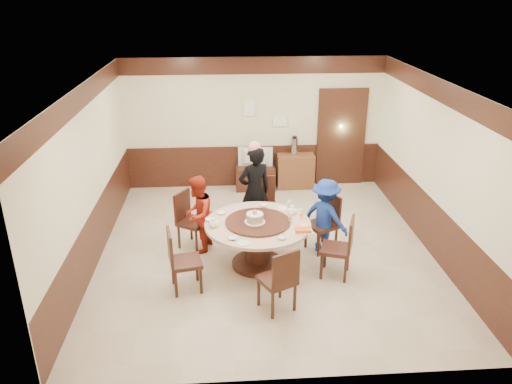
{
  "coord_description": "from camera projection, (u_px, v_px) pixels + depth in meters",
  "views": [
    {
      "loc": [
        -0.66,
        -7.4,
        4.17
      ],
      "look_at": [
        -0.17,
        -0.08,
        1.1
      ],
      "focal_mm": 35.0,
      "sensor_mm": 36.0,
      "label": 1
    }
  ],
  "objects": [
    {
      "name": "bottle_2",
      "position": [
        289.0,
        206.0,
        8.12
      ],
      "size": [
        0.06,
        0.06,
        0.16
      ],
      "primitive_type": "cylinder",
      "color": "white",
      "rests_on": "banquet_table"
    },
    {
      "name": "notice_left",
      "position": [
        249.0,
        108.0,
        10.5
      ],
      "size": [
        0.25,
        0.0,
        0.35
      ],
      "primitive_type": "cube",
      "color": "white",
      "rests_on": "room"
    },
    {
      "name": "chair_5",
      "position": [
        337.0,
        258.0,
        7.61
      ],
      "size": [
        0.57,
        0.56,
        0.97
      ],
      "rotation": [
        0.0,
        0.0,
        7.51
      ],
      "color": "#351810",
      "rests_on": "ground"
    },
    {
      "name": "person_standing",
      "position": [
        255.0,
        191.0,
        8.7
      ],
      "size": [
        0.69,
        0.57,
        1.64
      ],
      "primitive_type": "imported",
      "rotation": [
        0.0,
        0.0,
        3.48
      ],
      "color": "black",
      "rests_on": "ground"
    },
    {
      "name": "bowl_5",
      "position": [
        264.0,
        205.0,
        8.27
      ],
      "size": [
        0.13,
        0.13,
        0.04
      ],
      "primitive_type": "imported",
      "color": "white",
      "rests_on": "banquet_table"
    },
    {
      "name": "thermos",
      "position": [
        294.0,
        146.0,
        10.71
      ],
      "size": [
        0.15,
        0.15,
        0.38
      ],
      "primitive_type": "cylinder",
      "color": "silver",
      "rests_on": "side_cabinet"
    },
    {
      "name": "side_cabinet",
      "position": [
        295.0,
        171.0,
        10.93
      ],
      "size": [
        0.8,
        0.4,
        0.75
      ],
      "primitive_type": "cube",
      "color": "brown",
      "rests_on": "ground"
    },
    {
      "name": "bowl_4",
      "position": [
        210.0,
        220.0,
        7.78
      ],
      "size": [
        0.15,
        0.15,
        0.04
      ],
      "primitive_type": "imported",
      "color": "white",
      "rests_on": "banquet_table"
    },
    {
      "name": "bowl_2",
      "position": [
        233.0,
        238.0,
        7.22
      ],
      "size": [
        0.14,
        0.14,
        0.03
      ],
      "primitive_type": "imported",
      "color": "white",
      "rests_on": "banquet_table"
    },
    {
      "name": "bowl_3",
      "position": [
        304.0,
        226.0,
        7.58
      ],
      "size": [
        0.12,
        0.12,
        0.04
      ],
      "primitive_type": "imported",
      "color": "white",
      "rests_on": "banquet_table"
    },
    {
      "name": "person_red",
      "position": [
        198.0,
        215.0,
        8.2
      ],
      "size": [
        0.66,
        0.75,
        1.32
      ],
      "primitive_type": "imported",
      "rotation": [
        0.0,
        0.0,
        4.44
      ],
      "color": "#A12615",
      "rests_on": "ground"
    },
    {
      "name": "saucer_near",
      "position": [
        244.0,
        243.0,
        7.1
      ],
      "size": [
        0.18,
        0.18,
        0.01
      ],
      "primitive_type": "cylinder",
      "color": "white",
      "rests_on": "banquet_table"
    },
    {
      "name": "bottle_0",
      "position": [
        290.0,
        218.0,
        7.7
      ],
      "size": [
        0.06,
        0.06,
        0.16
      ],
      "primitive_type": "cylinder",
      "color": "white",
      "rests_on": "banquet_table"
    },
    {
      "name": "saucer_far",
      "position": [
        283.0,
        208.0,
        8.2
      ],
      "size": [
        0.18,
        0.18,
        0.01
      ],
      "primitive_type": "cylinder",
      "color": "white",
      "rests_on": "banquet_table"
    },
    {
      "name": "chair_3",
      "position": [
        185.0,
        271.0,
        7.26
      ],
      "size": [
        0.53,
        0.52,
        0.97
      ],
      "rotation": [
        0.0,
        0.0,
        4.91
      ],
      "color": "#351810",
      "rests_on": "ground"
    },
    {
      "name": "chair_1",
      "position": [
        264.0,
        213.0,
        9.08
      ],
      "size": [
        0.46,
        0.47,
        0.97
      ],
      "rotation": [
        0.0,
        0.0,
        3.09
      ],
      "color": "#351810",
      "rests_on": "ground"
    },
    {
      "name": "shrimp_platter",
      "position": [
        303.0,
        231.0,
        7.41
      ],
      "size": [
        0.3,
        0.2,
        0.06
      ],
      "color": "white",
      "rests_on": "banquet_table"
    },
    {
      "name": "bowl_0",
      "position": [
        221.0,
        213.0,
        8.01
      ],
      "size": [
        0.13,
        0.13,
        0.03
      ],
      "primitive_type": "imported",
      "color": "white",
      "rests_on": "banquet_table"
    },
    {
      "name": "chair_2",
      "position": [
        192.0,
        230.0,
        8.47
      ],
      "size": [
        0.61,
        0.61,
        0.97
      ],
      "rotation": [
        0.0,
        0.0,
        4.15
      ],
      "color": "#351810",
      "rests_on": "ground"
    },
    {
      "name": "television",
      "position": [
        255.0,
        158.0,
        10.71
      ],
      "size": [
        0.75,
        0.18,
        0.43
      ],
      "primitive_type": "imported",
      "rotation": [
        0.0,
        0.0,
        3.03
      ],
      "color": "gray",
      "rests_on": "tv_stand"
    },
    {
      "name": "chair_4",
      "position": [
        278.0,
        290.0,
        6.81
      ],
      "size": [
        0.59,
        0.6,
        0.97
      ],
      "rotation": [
        0.0,
        0.0,
        6.76
      ],
      "color": "#351810",
      "rests_on": "ground"
    },
    {
      "name": "bowl_1",
      "position": [
        282.0,
        238.0,
        7.22
      ],
      "size": [
        0.13,
        0.13,
        0.04
      ],
      "primitive_type": "imported",
      "color": "white",
      "rests_on": "banquet_table"
    },
    {
      "name": "tv_stand",
      "position": [
        255.0,
        178.0,
        10.89
      ],
      "size": [
        0.85,
        0.45,
        0.5
      ],
      "primitive_type": "cube",
      "color": "#351810",
      "rests_on": "ground"
    },
    {
      "name": "chair_0",
      "position": [
        322.0,
        233.0,
        8.38
      ],
      "size": [
        0.59,
        0.59,
        0.97
      ],
      "rotation": [
        0.0,
        0.0,
        2.03
      ],
      "color": "#351810",
      "rests_on": "ground"
    },
    {
      "name": "notice_right",
      "position": [
        280.0,
        121.0,
        10.65
      ],
      "size": [
        0.3,
        0.0,
        0.22
      ],
      "primitive_type": "cube",
      "color": "white",
      "rests_on": "room"
    },
    {
      "name": "teapot_right",
      "position": [
        292.0,
        211.0,
        7.98
      ],
      "size": [
        0.17,
        0.15,
        0.13
      ],
      "primitive_type": "ellipsoid",
      "color": "white",
      "rests_on": "banquet_table"
    },
    {
      "name": "person_blue",
      "position": [
        325.0,
        216.0,
        8.18
      ],
      "size": [
        0.92,
        0.92,
        1.28
      ],
      "primitive_type": "imported",
      "rotation": [
        0.0,
        0.0,
        2.35
      ],
      "color": "navy",
      "rests_on": "ground"
    },
    {
      "name": "bottle_1",
      "position": [
        301.0,
        214.0,
        7.81
      ],
      "size": [
        0.06,
        0.06,
        0.16
      ],
      "primitive_type": "cylinder",
      "color": "white",
      "rests_on": "banquet_table"
    },
    {
      "name": "teapot_left",
      "position": [
        214.0,
        224.0,
        7.56
      ],
      "size": [
        0.17,
        0.15,
        0.13
      ],
      "primitive_type": "ellipsoid",
      "color": "white",
      "rests_on": "banquet_table"
    },
    {
      "name": "room",
      "position": [
        267.0,
        191.0,
        8.06
      ],
      "size": [
        6.0,
        6.04,
        2.84
      ],
      "color": "#C2AF9B",
      "rests_on": "ground"
    },
    {
      "name": "banquet_table",
      "position": [
        258.0,
        235.0,
        7.8
      ],
      "size": [
        1.65,
        1.65,
        0.78
      ],
      "color": "#351810",
      "rests_on": "ground"
    },
    {
      "name": "birthday_cake",
      "position": [
        255.0,
        218.0,
        7.64
      ],
      "size": [
        0.32,
        0.32,
        0.21
      ],
      "color": "white",
      "rests_on": "banquet_table"
    }
  ]
}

